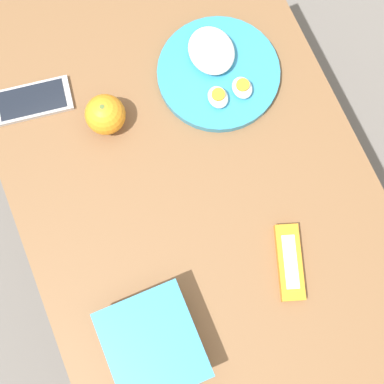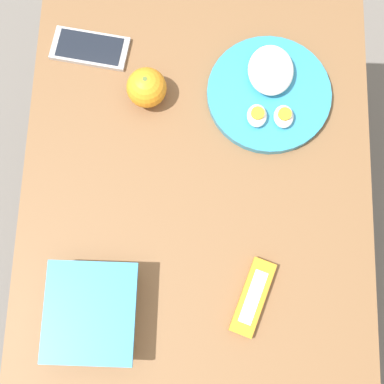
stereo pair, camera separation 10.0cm
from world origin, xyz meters
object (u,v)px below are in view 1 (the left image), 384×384
at_px(food_container, 153,344).
at_px(rice_plate, 217,69).
at_px(candy_bar, 290,262).
at_px(cell_phone, 32,101).
at_px(orange_fruit, 105,115).

height_order(food_container, rice_plate, food_container).
xyz_separation_m(food_container, candy_bar, (0.04, -0.29, -0.02)).
bearing_deg(cell_phone, candy_bar, -145.49).
bearing_deg(food_container, rice_plate, -35.29).
xyz_separation_m(food_container, cell_phone, (0.53, 0.05, -0.02)).
height_order(food_container, cell_phone, food_container).
bearing_deg(orange_fruit, rice_plate, -86.64).
bearing_deg(rice_plate, food_container, 144.71).
bearing_deg(candy_bar, orange_fruit, 28.50).
bearing_deg(orange_fruit, food_container, 170.45).
relative_size(orange_fruit, cell_phone, 0.48).
relative_size(food_container, orange_fruit, 2.21).
xyz_separation_m(orange_fruit, cell_phone, (0.10, 0.12, -0.03)).
distance_m(candy_bar, cell_phone, 0.60).
height_order(orange_fruit, cell_phone, orange_fruit).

